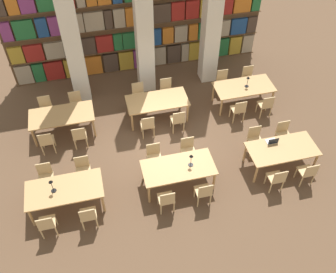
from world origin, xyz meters
TOP-DOWN VIEW (x-y plane):
  - ground_plane at (0.00, 0.00)m, footprint 40.00×40.00m
  - bookshelf_bank at (0.00, 4.51)m, footprint 9.50×0.35m
  - pillar_left at (-2.35, 3.22)m, footprint 0.57×0.57m
  - pillar_center at (0.00, 3.22)m, footprint 0.57×0.57m
  - pillar_right at (2.35, 3.22)m, footprint 0.57×0.57m
  - reading_table_0 at (-3.14, -1.42)m, footprint 2.03×0.99m
  - chair_0 at (-3.66, -2.20)m, footprint 0.42×0.40m
  - chair_1 at (-3.66, -0.64)m, footprint 0.42×0.40m
  - chair_2 at (-2.62, -2.20)m, footprint 0.42×0.40m
  - chair_3 at (-2.62, -0.64)m, footprint 0.42×0.40m
  - desk_lamp_0 at (-3.40, -1.42)m, footprint 0.14×0.14m
  - reading_table_1 at (-0.01, -1.42)m, footprint 2.03×0.99m
  - chair_4 at (-0.54, -2.20)m, footprint 0.42×0.40m
  - chair_5 at (-0.54, -0.64)m, footprint 0.42×0.40m
  - chair_6 at (0.50, -2.20)m, footprint 0.42×0.40m
  - chair_7 at (0.50, -0.64)m, footprint 0.42×0.40m
  - desk_lamp_1 at (0.34, -1.43)m, footprint 0.14×0.14m
  - reading_table_2 at (3.10, -1.47)m, footprint 2.03×0.99m
  - chair_8 at (2.62, -2.25)m, footprint 0.42×0.40m
  - chair_9 at (2.62, -0.69)m, footprint 0.42×0.40m
  - chair_10 at (3.57, -2.25)m, footprint 0.42×0.40m
  - chair_11 at (3.57, -0.69)m, footprint 0.42×0.40m
  - laptop at (2.90, -1.16)m, footprint 0.32×0.22m
  - reading_table_3 at (-3.08, 1.51)m, footprint 2.03×0.99m
  - chair_12 at (-3.61, 0.73)m, footprint 0.42×0.40m
  - chair_13 at (-3.61, 2.30)m, footprint 0.42×0.40m
  - chair_14 at (-2.61, 0.73)m, footprint 0.42×0.40m
  - chair_15 at (-2.61, 2.30)m, footprint 0.42×0.40m
  - reading_table_4 at (0.03, 1.48)m, footprint 2.03×0.99m
  - chair_16 at (-0.47, 0.70)m, footprint 0.42×0.40m
  - chair_17 at (-0.47, 2.26)m, footprint 0.42×0.40m
  - chair_18 at (0.53, 0.70)m, footprint 0.42×0.40m
  - chair_19 at (0.53, 2.26)m, footprint 0.42×0.40m
  - reading_table_5 at (3.08, 1.48)m, footprint 2.03×0.99m
  - chair_20 at (2.62, 0.70)m, footprint 0.42×0.40m
  - chair_21 at (2.62, 2.26)m, footprint 0.42×0.40m
  - chair_22 at (3.59, 0.70)m, footprint 0.42×0.40m
  - chair_23 at (3.59, 2.26)m, footprint 0.42×0.40m
  - desk_lamp_2 at (3.17, 1.45)m, footprint 0.14×0.14m

SIDE VIEW (x-z plane):
  - ground_plane at x=0.00m, z-range 0.00..0.00m
  - chair_0 at x=-3.66m, z-range 0.04..0.94m
  - chair_1 at x=-3.66m, z-range 0.04..0.94m
  - chair_2 at x=-2.62m, z-range 0.04..0.94m
  - chair_3 at x=-2.62m, z-range 0.04..0.94m
  - chair_4 at x=-0.54m, z-range 0.04..0.94m
  - chair_5 at x=-0.54m, z-range 0.04..0.94m
  - chair_6 at x=0.50m, z-range 0.04..0.94m
  - chair_7 at x=0.50m, z-range 0.04..0.94m
  - chair_8 at x=2.62m, z-range 0.04..0.94m
  - chair_9 at x=2.62m, z-range 0.04..0.94m
  - chair_10 at x=3.57m, z-range 0.04..0.94m
  - chair_11 at x=3.57m, z-range 0.04..0.94m
  - chair_12 at x=-3.61m, z-range 0.04..0.94m
  - chair_13 at x=-3.61m, z-range 0.04..0.94m
  - chair_14 at x=-2.61m, z-range 0.04..0.94m
  - chair_15 at x=-2.61m, z-range 0.04..0.94m
  - chair_16 at x=-0.47m, z-range 0.04..0.94m
  - chair_17 at x=-0.47m, z-range 0.04..0.94m
  - chair_18 at x=0.53m, z-range 0.04..0.94m
  - chair_19 at x=0.53m, z-range 0.04..0.94m
  - chair_20 at x=2.62m, z-range 0.04..0.94m
  - chair_21 at x=2.62m, z-range 0.04..0.94m
  - chair_22 at x=3.59m, z-range 0.04..0.94m
  - chair_23 at x=3.59m, z-range 0.04..0.94m
  - reading_table_0 at x=-3.14m, z-range 0.31..1.08m
  - reading_table_1 at x=-0.01m, z-range 0.31..1.08m
  - reading_table_2 at x=3.10m, z-range 0.31..1.08m
  - reading_table_3 at x=-3.08m, z-range 0.31..1.08m
  - reading_table_4 at x=0.03m, z-range 0.31..1.08m
  - reading_table_5 at x=3.08m, z-range 0.31..1.08m
  - laptop at x=2.90m, z-range 0.70..0.92m
  - desk_lamp_2 at x=3.17m, z-range 0.84..1.26m
  - desk_lamp_1 at x=0.34m, z-range 0.84..1.28m
  - desk_lamp_0 at x=-3.40m, z-range 0.85..1.29m
  - bookshelf_bank at x=0.00m, z-range -0.11..5.39m
  - pillar_left at x=-2.35m, z-range 0.00..6.00m
  - pillar_center at x=0.00m, z-range 0.00..6.00m
  - pillar_right at x=2.35m, z-range 0.00..6.00m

